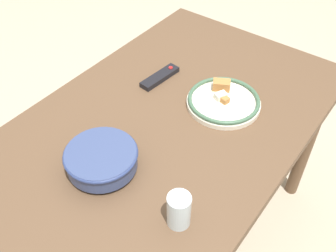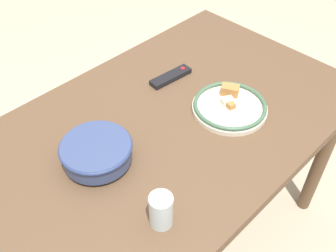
{
  "view_description": "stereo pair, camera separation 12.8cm",
  "coord_description": "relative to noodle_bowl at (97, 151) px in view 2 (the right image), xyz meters",
  "views": [
    {
      "loc": [
        -0.78,
        -0.59,
        1.69
      ],
      "look_at": [
        -0.05,
        -0.04,
        0.8
      ],
      "focal_mm": 42.0,
      "sensor_mm": 36.0,
      "label": 1
    },
    {
      "loc": [
        -0.7,
        -0.69,
        1.69
      ],
      "look_at": [
        -0.05,
        -0.04,
        0.8
      ],
      "focal_mm": 42.0,
      "sensor_mm": 36.0,
      "label": 2
    }
  ],
  "objects": [
    {
      "name": "dining_table",
      "position": [
        0.29,
        -0.03,
        -0.13
      ],
      "size": [
        1.37,
        0.86,
        0.77
      ],
      "color": "brown",
      "rests_on": "ground_plane"
    },
    {
      "name": "tv_remote",
      "position": [
        0.46,
        0.13,
        -0.03
      ],
      "size": [
        0.18,
        0.06,
        0.02
      ],
      "rotation": [
        0.0,
        0.0,
        4.61
      ],
      "color": "black",
      "rests_on": "dining_table"
    },
    {
      "name": "noodle_bowl",
      "position": [
        0.0,
        0.0,
        0.0
      ],
      "size": [
        0.22,
        0.22,
        0.07
      ],
      "color": "#384775",
      "rests_on": "dining_table"
    },
    {
      "name": "food_plate",
      "position": [
        0.47,
        -0.14,
        -0.03
      ],
      "size": [
        0.26,
        0.26,
        0.05
      ],
      "color": "silver",
      "rests_on": "dining_table"
    },
    {
      "name": "drinking_glass",
      "position": [
        -0.01,
        -0.29,
        0.01
      ],
      "size": [
        0.06,
        0.06,
        0.11
      ],
      "color": "silver",
      "rests_on": "dining_table"
    },
    {
      "name": "ground_plane",
      "position": [
        0.29,
        -0.03,
        -0.81
      ],
      "size": [
        8.0,
        8.0,
        0.0
      ],
      "primitive_type": "plane",
      "color": "#B7A88E"
    }
  ]
}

